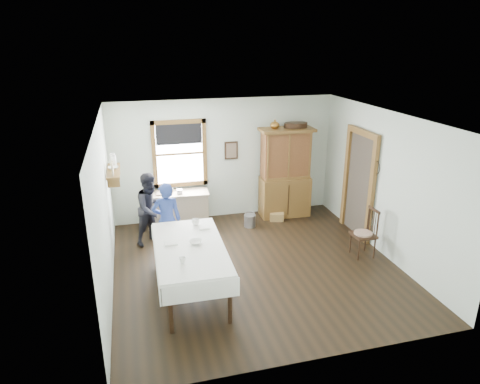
# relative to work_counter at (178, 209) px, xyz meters

# --- Properties ---
(room) EXTENTS (5.01, 5.01, 2.70)m
(room) POSITION_rel_work_counter_xyz_m (1.13, -2.17, 0.97)
(room) COLOR black
(room) RESTS_ON ground
(window) EXTENTS (1.18, 0.07, 1.48)m
(window) POSITION_rel_work_counter_xyz_m (0.13, 0.30, 1.25)
(window) COLOR white
(window) RESTS_ON room
(doorway) EXTENTS (0.09, 1.14, 2.22)m
(doorway) POSITION_rel_work_counter_xyz_m (3.58, -1.32, 0.78)
(doorway) COLOR #42392F
(doorway) RESTS_ON room
(wall_shelf) EXTENTS (0.24, 1.00, 0.44)m
(wall_shelf) POSITION_rel_work_counter_xyz_m (-1.24, -0.63, 1.19)
(wall_shelf) COLOR brown
(wall_shelf) RESTS_ON room
(framed_picture) EXTENTS (0.30, 0.04, 0.40)m
(framed_picture) POSITION_rel_work_counter_xyz_m (1.28, 0.29, 1.17)
(framed_picture) COLOR #332011
(framed_picture) RESTS_ON room
(rug_beater) EXTENTS (0.01, 0.27, 0.27)m
(rug_beater) POSITION_rel_work_counter_xyz_m (3.58, -1.87, 1.34)
(rug_beater) COLOR black
(rug_beater) RESTS_ON room
(work_counter) EXTENTS (1.37, 0.60, 0.77)m
(work_counter) POSITION_rel_work_counter_xyz_m (0.00, 0.00, 0.00)
(work_counter) COLOR tan
(work_counter) RESTS_ON room
(china_hutch) EXTENTS (1.22, 0.60, 2.05)m
(china_hutch) POSITION_rel_work_counter_xyz_m (2.47, -0.02, 0.64)
(china_hutch) COLOR brown
(china_hutch) RESTS_ON room
(dining_table) EXTENTS (1.15, 2.13, 0.84)m
(dining_table) POSITION_rel_work_counter_xyz_m (-0.12, -2.73, 0.04)
(dining_table) COLOR white
(dining_table) RESTS_ON room
(spindle_chair) EXTENTS (0.45, 0.45, 0.95)m
(spindle_chair) POSITION_rel_work_counter_xyz_m (3.20, -2.28, 0.09)
(spindle_chair) COLOR #332011
(spindle_chair) RESTS_ON room
(pail) EXTENTS (0.27, 0.27, 0.27)m
(pail) POSITION_rel_work_counter_xyz_m (1.51, -0.45, -0.25)
(pail) COLOR #94969C
(pail) RESTS_ON room
(wicker_basket) EXTENTS (0.36, 0.29, 0.18)m
(wicker_basket) POSITION_rel_work_counter_xyz_m (2.19, -0.29, -0.29)
(wicker_basket) COLOR #AC8B4E
(wicker_basket) RESTS_ON room
(woman_blue) EXTENTS (0.51, 0.34, 1.36)m
(woman_blue) POSITION_rel_work_counter_xyz_m (-0.35, -1.37, 0.29)
(woman_blue) COLOR navy
(woman_blue) RESTS_ON room
(figure_dark) EXTENTS (0.83, 0.80, 1.35)m
(figure_dark) POSITION_rel_work_counter_xyz_m (-0.59, -0.69, 0.29)
(figure_dark) COLOR black
(figure_dark) RESTS_ON room
(table_cup_a) EXTENTS (0.15, 0.15, 0.11)m
(table_cup_a) POSITION_rel_work_counter_xyz_m (0.10, -1.95, 0.51)
(table_cup_a) COLOR white
(table_cup_a) RESTS_ON dining_table
(table_cup_b) EXTENTS (0.12, 0.12, 0.09)m
(table_cup_b) POSITION_rel_work_counter_xyz_m (-0.30, -3.24, 0.51)
(table_cup_b) COLOR white
(table_cup_b) RESTS_ON dining_table
(table_bowl) EXTENTS (0.29, 0.29, 0.06)m
(table_bowl) POSITION_rel_work_counter_xyz_m (-0.02, -2.66, 0.49)
(table_bowl) COLOR white
(table_bowl) RESTS_ON dining_table
(counter_book) EXTENTS (0.20, 0.25, 0.02)m
(counter_book) POSITION_rel_work_counter_xyz_m (-0.45, 0.04, 0.40)
(counter_book) COLOR #7A6351
(counter_book) RESTS_ON work_counter
(counter_bowl) EXTENTS (0.25, 0.25, 0.06)m
(counter_bowl) POSITION_rel_work_counter_xyz_m (-0.18, 0.09, 0.42)
(counter_bowl) COLOR white
(counter_bowl) RESTS_ON work_counter
(shelf_bowl) EXTENTS (0.22, 0.22, 0.05)m
(shelf_bowl) POSITION_rel_work_counter_xyz_m (-1.24, -0.62, 1.21)
(shelf_bowl) COLOR white
(shelf_bowl) RESTS_ON wall_shelf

